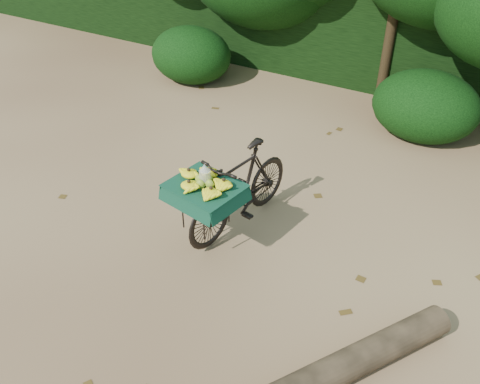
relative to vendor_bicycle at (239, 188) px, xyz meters
The scene contains 5 objects.
ground 0.98m from the vendor_bicycle, 98.11° to the right, with size 80.00×80.00×0.00m, color tan.
vendor_bicycle is the anchor object (origin of this frame).
hedge_backdrop 5.52m from the vendor_bicycle, 91.18° to the left, with size 26.00×1.80×1.80m, color black.
bush_clumps 3.53m from the vendor_bicycle, 83.70° to the left, with size 8.80×1.70×0.90m, color black, non-canonical shape.
leaf_litter 0.58m from the vendor_bicycle, 128.05° to the right, with size 7.00×7.30×0.01m, color #503A15, non-canonical shape.
Camera 1 is at (2.63, -3.52, 4.06)m, focal length 38.00 mm.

